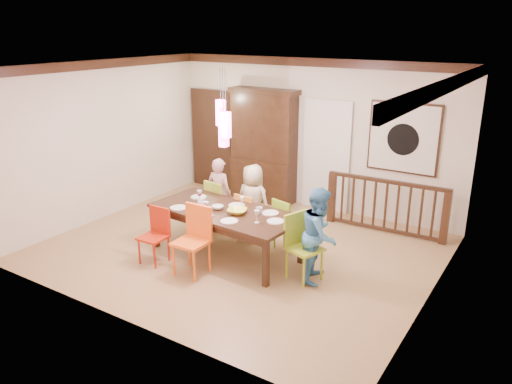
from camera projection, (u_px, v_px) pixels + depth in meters
The scene contains 37 objects.
floor at pixel (240, 248), 8.16m from camera, with size 6.00×6.00×0.00m, color #A2804E.
ceiling at pixel (238, 67), 7.25m from camera, with size 6.00×6.00×0.00m, color white.
wall_back at pixel (312, 135), 9.71m from camera, with size 6.00×6.00×0.00m, color beige.
wall_left at pixel (106, 140), 9.23m from camera, with size 5.00×5.00×0.00m, color beige.
wall_right at pixel (439, 197), 6.18m from camera, with size 5.00×5.00×0.00m, color beige.
crown_molding at pixel (238, 72), 7.27m from camera, with size 6.00×5.00×0.16m, color black, non-canonical shape.
panel_door at pixel (212, 141), 11.01m from camera, with size 1.04×0.07×2.24m, color black.
white_doorway at pixel (326, 157), 9.63m from camera, with size 0.97×0.05×2.22m, color silver.
painting at pixel (403, 138), 8.71m from camera, with size 1.25×0.06×1.25m.
pendant_cluster at pixel (224, 123), 7.30m from camera, with size 0.27×0.21×1.14m.
dining_table at pixel (225, 215), 7.75m from camera, with size 2.46×1.26×0.75m.
chair_far_left at pixel (221, 201), 8.79m from camera, with size 0.47×0.47×0.91m.
chair_far_mid at pixel (250, 213), 8.35m from camera, with size 0.41×0.41×0.84m.
chair_far_right at pixel (289, 220), 8.01m from camera, with size 0.48×0.48×0.86m.
chair_near_left at pixel (153, 233), 7.54m from camera, with size 0.39×0.39×0.85m.
chair_near_mid at pixel (191, 237), 7.17m from camera, with size 0.47×0.47×1.01m.
chair_end_right at pixel (305, 243), 7.03m from camera, with size 0.55×0.55×0.96m.
china_hutch at pixel (264, 146), 10.13m from camera, with size 1.45×0.46×2.30m.
balustrade at pixel (386, 205), 8.68m from camera, with size 2.13×0.14×0.96m.
person_far_left at pixel (220, 194), 8.77m from camera, with size 0.47×0.31×1.30m, color beige.
person_far_mid at pixel (253, 202), 8.42m from camera, with size 0.63×0.41×1.29m, color #BCB38E.
person_end_right at pixel (320, 235), 6.99m from camera, with size 0.66×0.52×1.37m, color #458AC2.
serving_bowl at pixel (237, 211), 7.58m from camera, with size 0.29×0.29×0.07m, color #D5D33C.
small_bowl at pixel (218, 207), 7.76m from camera, with size 0.19×0.19×0.06m, color white.
cup_left at pixel (202, 204), 7.86m from camera, with size 0.13×0.13×0.10m, color silver.
cup_right at pixel (259, 210), 7.60m from camera, with size 0.10×0.10×0.09m, color silver.
plate_far_left at pixel (199, 197), 8.30m from camera, with size 0.26×0.26×0.01m, color white.
plate_far_mid at pixel (237, 205), 7.91m from camera, with size 0.26×0.26×0.01m, color white.
plate_far_right at pixel (270, 213), 7.59m from camera, with size 0.26×0.26×0.01m, color white.
plate_near_left at pixel (178, 208), 7.81m from camera, with size 0.26×0.26×0.01m, color white.
plate_near_mid at pixel (229, 221), 7.28m from camera, with size 0.26×0.26×0.01m, color white.
plate_end_right at pixel (276, 221), 7.27m from camera, with size 0.26×0.26×0.01m, color white.
wine_glass_a at pixel (200, 196), 8.07m from camera, with size 0.08×0.08×0.19m, color #590C19, non-canonical shape.
wine_glass_b at pixel (242, 203), 7.77m from camera, with size 0.08×0.08×0.19m, color silver, non-canonical shape.
wine_glass_c at pixel (206, 208), 7.56m from camera, with size 0.08×0.08×0.19m, color #590C19, non-canonical shape.
wine_glass_d at pixel (257, 217), 7.21m from camera, with size 0.08×0.08×0.19m, color silver, non-canonical shape.
napkin at pixel (207, 216), 7.46m from camera, with size 0.18×0.14×0.01m, color #D83359.
Camera 1 is at (4.22, -6.15, 3.47)m, focal length 35.00 mm.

